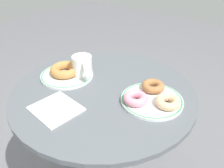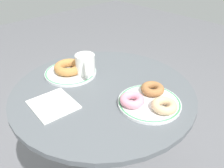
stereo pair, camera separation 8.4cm
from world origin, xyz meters
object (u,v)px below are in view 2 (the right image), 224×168
object	(u,v)px
donut_old_fashioned	(69,67)
donut_glazed	(164,106)
plate_right	(149,103)
paper_napkin	(53,105)
cafe_table	(104,138)
coffee_mug	(85,66)
donut_cinnamon	(153,89)
donut_pink_frosted	(133,99)
plate_left	(71,72)

from	to	relation	value
donut_old_fashioned	donut_glazed	distance (m)	0.42
plate_right	paper_napkin	xyz separation A→B (m)	(-0.21, -0.23, -0.00)
cafe_table	donut_glazed	xyz separation A→B (m)	(0.23, 0.05, 0.28)
donut_old_fashioned	coffee_mug	world-z (taller)	coffee_mug
plate_right	donut_old_fashioned	world-z (taller)	donut_old_fashioned
cafe_table	donut_glazed	bearing A→B (deg)	12.22
donut_cinnamon	paper_napkin	size ratio (longest dim) A/B	0.56
coffee_mug	plate_right	bearing A→B (deg)	6.92
plate_right	donut_pink_frosted	size ratio (longest dim) A/B	2.59
donut_glazed	paper_napkin	distance (m)	0.36
donut_old_fashioned	coffee_mug	xyz separation A→B (m)	(0.06, 0.04, 0.02)
cafe_table	donut_old_fashioned	bearing A→B (deg)	-172.48
cafe_table	plate_right	distance (m)	0.31
plate_left	donut_old_fashioned	xyz separation A→B (m)	(-0.01, -0.00, 0.02)
plate_left	donut_cinnamon	distance (m)	0.34
plate_left	plate_right	bearing A→B (deg)	11.49
coffee_mug	donut_old_fashioned	bearing A→B (deg)	-148.61
cafe_table	coffee_mug	xyz separation A→B (m)	(-0.12, 0.01, 0.30)
plate_right	donut_cinnamon	xyz separation A→B (m)	(-0.03, 0.05, 0.02)
donut_glazed	paper_napkin	world-z (taller)	donut_glazed
plate_left	donut_old_fashioned	distance (m)	0.02
coffee_mug	cafe_table	bearing A→B (deg)	-6.73
donut_old_fashioned	donut_pink_frosted	bearing A→B (deg)	4.74
cafe_table	paper_napkin	bearing A→B (deg)	-101.97
plate_left	cafe_table	bearing A→B (deg)	6.94
plate_right	coffee_mug	bearing A→B (deg)	-173.08
donut_pink_frosted	coffee_mug	size ratio (longest dim) A/B	0.76
donut_glazed	donut_pink_frosted	distance (m)	0.10
cafe_table	donut_cinnamon	world-z (taller)	donut_cinnamon
paper_napkin	donut_old_fashioned	bearing A→B (deg)	131.35
cafe_table	paper_napkin	world-z (taller)	paper_napkin
plate_left	plate_right	distance (m)	0.36
cafe_table	plate_left	bearing A→B (deg)	-173.06
donut_old_fashioned	donut_glazed	bearing A→B (deg)	10.18
plate_left	paper_napkin	xyz separation A→B (m)	(0.13, -0.16, -0.00)
plate_left	paper_napkin	size ratio (longest dim) A/B	1.44
plate_right	coffee_mug	xyz separation A→B (m)	(-0.29, -0.04, 0.04)
plate_right	donut_old_fashioned	distance (m)	0.36
cafe_table	donut_old_fashioned	xyz separation A→B (m)	(-0.18, -0.02, 0.28)
cafe_table	donut_cinnamon	size ratio (longest dim) A/B	9.33
cafe_table	plate_left	distance (m)	0.31
donut_cinnamon	coffee_mug	bearing A→B (deg)	-162.14
plate_right	cafe_table	bearing A→B (deg)	-164.11
plate_left	coffee_mug	world-z (taller)	coffee_mug
cafe_table	donut_glazed	distance (m)	0.36
cafe_table	donut_cinnamon	bearing A→B (deg)	34.18
plate_right	donut_pink_frosted	xyz separation A→B (m)	(-0.03, -0.05, 0.02)
plate_right	donut_old_fashioned	bearing A→B (deg)	-168.31
plate_left	donut_pink_frosted	xyz separation A→B (m)	(0.32, 0.02, 0.02)
donut_pink_frosted	paper_napkin	size ratio (longest dim) A/B	0.56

